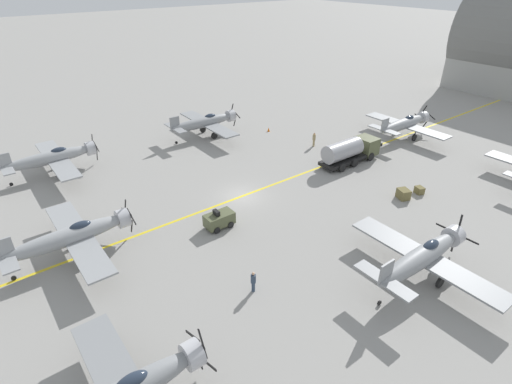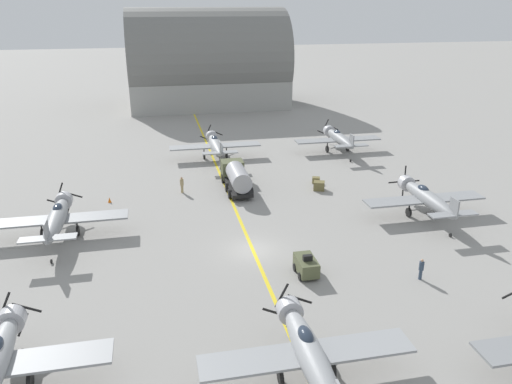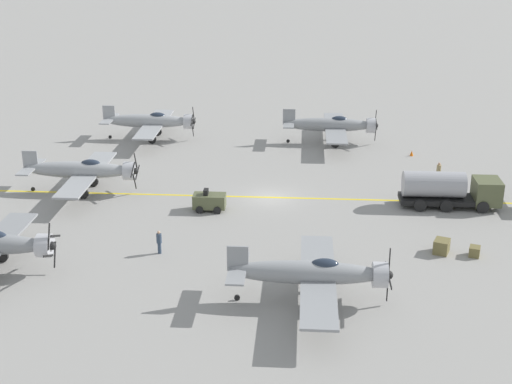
# 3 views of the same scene
# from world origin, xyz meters

# --- Properties ---
(ground_plane) EXTENTS (400.00, 400.00, 0.00)m
(ground_plane) POSITION_xyz_m (0.00, 0.00, 0.00)
(ground_plane) COLOR gray
(taxiway_stripe) EXTENTS (0.30, 160.00, 0.01)m
(taxiway_stripe) POSITION_xyz_m (0.00, 0.00, 0.00)
(taxiway_stripe) COLOR yellow
(taxiway_stripe) RESTS_ON ground
(airplane_mid_right) EXTENTS (12.00, 9.98, 3.80)m
(airplane_mid_right) POSITION_xyz_m (17.78, 3.41, 2.01)
(airplane_mid_right) COLOR gray
(airplane_mid_right) RESTS_ON ground
(airplane_near_center) EXTENTS (12.00, 9.98, 3.66)m
(airplane_near_center) POSITION_xyz_m (-0.14, -16.06, 2.01)
(airplane_near_center) COLOR #95989A
(airplane_near_center) RESTS_ON ground
(airplane_mid_left) EXTENTS (12.00, 9.98, 3.70)m
(airplane_mid_left) POSITION_xyz_m (-16.34, 5.65, 2.01)
(airplane_mid_left) COLOR gray
(airplane_mid_left) RESTS_ON ground
(airplane_near_left) EXTENTS (12.00, 9.98, 3.65)m
(airplane_near_left) POSITION_xyz_m (-16.57, -13.59, 2.01)
(airplane_near_left) COLOR #96999B
(airplane_near_left) RESTS_ON ground
(airplane_far_center) EXTENTS (12.00, 9.98, 3.67)m
(airplane_far_center) POSITION_xyz_m (0.30, 26.45, 2.01)
(airplane_far_center) COLOR #949699
(airplane_far_center) RESTS_ON ground
(fuel_tanker) EXTENTS (2.67, 8.00, 2.98)m
(fuel_tanker) POSITION_xyz_m (1.12, 14.71, 1.51)
(fuel_tanker) COLOR black
(fuel_tanker) RESTS_ON ground
(tow_tractor) EXTENTS (1.57, 2.60, 1.79)m
(tow_tractor) POSITION_xyz_m (3.22, -4.76, 0.79)
(tow_tractor) COLOR #515638
(tow_tractor) RESTS_ON ground
(ground_crew_walking) EXTENTS (0.40, 0.40, 1.83)m
(ground_crew_walking) POSITION_xyz_m (-4.93, 14.84, 1.00)
(ground_crew_walking) COLOR tan
(ground_crew_walking) RESTS_ON ground
(ground_crew_inspecting) EXTENTS (0.37, 0.37, 1.71)m
(ground_crew_inspecting) POSITION_xyz_m (11.49, -7.21, 0.93)
(ground_crew_inspecting) COLOR #334256
(ground_crew_inspecting) RESTS_ON ground
(supply_crate_by_tanker) EXTENTS (1.03, 0.94, 0.71)m
(supply_crate_by_tanker) POSITION_xyz_m (10.44, 14.76, 0.36)
(supply_crate_by_tanker) COLOR brown
(supply_crate_by_tanker) RESTS_ON ground
(supply_crate_mid_lane) EXTENTS (1.47, 1.35, 0.99)m
(supply_crate_mid_lane) POSITION_xyz_m (10.06, 12.55, 0.50)
(supply_crate_mid_lane) COLOR brown
(supply_crate_mid_lane) RESTS_ON ground
(traffic_cone) EXTENTS (0.36, 0.36, 0.55)m
(traffic_cone) POSITION_xyz_m (-12.58, 13.54, 0.28)
(traffic_cone) COLOR orange
(traffic_cone) RESTS_ON ground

